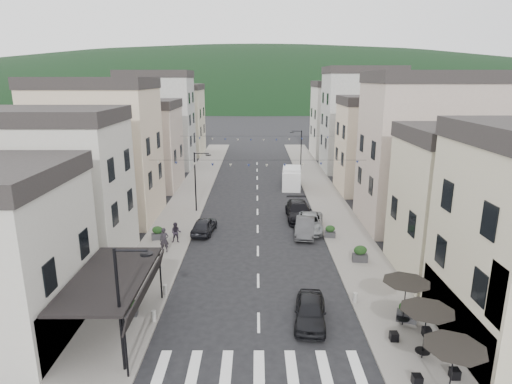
# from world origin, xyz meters

# --- Properties ---
(sidewalk_left) EXTENTS (4.00, 76.00, 0.12)m
(sidewalk_left) POSITION_xyz_m (-7.50, 32.00, 0.06)
(sidewalk_left) COLOR slate
(sidewalk_left) RESTS_ON ground
(sidewalk_right) EXTENTS (4.00, 76.00, 0.12)m
(sidewalk_right) POSITION_xyz_m (7.50, 32.00, 0.06)
(sidewalk_right) COLOR slate
(sidewalk_right) RESTS_ON ground
(hill_backdrop) EXTENTS (640.00, 360.00, 70.00)m
(hill_backdrop) POSITION_xyz_m (0.00, 300.00, 0.00)
(hill_backdrop) COLOR black
(hill_backdrop) RESTS_ON ground
(boutique_awning) EXTENTS (3.77, 7.50, 3.28)m
(boutique_awning) POSITION_xyz_m (-7.25, 5.00, 3.11)
(boutique_awning) COLOR black
(boutique_awning) RESTS_ON ground
(buildings_row_left) EXTENTS (10.20, 54.16, 14.00)m
(buildings_row_left) POSITION_xyz_m (-14.50, 37.75, 6.12)
(buildings_row_left) COLOR beige
(buildings_row_left) RESTS_ON ground
(buildings_row_right) EXTENTS (10.20, 54.16, 14.50)m
(buildings_row_right) POSITION_xyz_m (14.50, 36.59, 6.32)
(buildings_row_right) COLOR beige
(buildings_row_right) RESTS_ON ground
(cafe_terrace) EXTENTS (2.50, 8.10, 2.53)m
(cafe_terrace) POSITION_xyz_m (7.70, 2.80, 2.36)
(cafe_terrace) COLOR black
(cafe_terrace) RESTS_ON ground
(streetlamp_left_near) EXTENTS (1.70, 0.56, 6.00)m
(streetlamp_left_near) POSITION_xyz_m (-5.82, 2.00, 3.70)
(streetlamp_left_near) COLOR black
(streetlamp_left_near) RESTS_ON ground
(streetlamp_left_far) EXTENTS (1.70, 0.56, 6.00)m
(streetlamp_left_far) POSITION_xyz_m (-5.82, 26.00, 3.70)
(streetlamp_left_far) COLOR black
(streetlamp_left_far) RESTS_ON ground
(streetlamp_right_far) EXTENTS (1.70, 0.56, 6.00)m
(streetlamp_right_far) POSITION_xyz_m (5.82, 44.00, 3.70)
(streetlamp_right_far) COLOR black
(streetlamp_right_far) RESTS_ON ground
(bollards) EXTENTS (11.66, 10.26, 0.60)m
(bollards) POSITION_xyz_m (0.00, 5.50, 0.42)
(bollards) COLOR gray
(bollards) RESTS_ON ground
(bunting_near) EXTENTS (19.00, 0.28, 0.62)m
(bunting_near) POSITION_xyz_m (0.00, 22.00, 5.65)
(bunting_near) COLOR black
(bunting_near) RESTS_ON ground
(bunting_far) EXTENTS (19.00, 0.28, 0.62)m
(bunting_far) POSITION_xyz_m (0.00, 38.00, 5.65)
(bunting_far) COLOR black
(bunting_far) RESTS_ON ground
(parked_car_a) EXTENTS (2.15, 4.29, 1.40)m
(parked_car_a) POSITION_xyz_m (2.80, 6.00, 0.70)
(parked_car_a) COLOR black
(parked_car_a) RESTS_ON ground
(parked_car_b) EXTENTS (2.16, 4.63, 1.47)m
(parked_car_b) POSITION_xyz_m (4.01, 19.45, 0.73)
(parked_car_b) COLOR #363639
(parked_car_b) RESTS_ON ground
(parked_car_c) EXTENTS (3.04, 5.42, 1.43)m
(parked_car_c) POSITION_xyz_m (4.50, 20.71, 0.72)
(parked_car_c) COLOR gray
(parked_car_c) RESTS_ON ground
(parked_car_d) EXTENTS (2.32, 5.60, 1.62)m
(parked_car_d) POSITION_xyz_m (3.88, 23.69, 0.81)
(parked_car_d) COLOR black
(parked_car_d) RESTS_ON ground
(parked_car_e) EXTENTS (2.13, 4.24, 1.39)m
(parked_car_e) POSITION_xyz_m (-4.60, 19.95, 0.69)
(parked_car_e) COLOR black
(parked_car_e) RESTS_ON ground
(delivery_van) EXTENTS (2.62, 5.58, 2.59)m
(delivery_van) POSITION_xyz_m (4.19, 35.99, 1.27)
(delivery_van) COLOR silver
(delivery_van) RESTS_ON ground
(pedestrian_a) EXTENTS (0.71, 0.48, 1.89)m
(pedestrian_a) POSITION_xyz_m (-7.09, 15.58, 1.06)
(pedestrian_a) COLOR black
(pedestrian_a) RESTS_ON sidewalk_left
(pedestrian_b) EXTENTS (0.83, 0.66, 1.68)m
(pedestrian_b) POSITION_xyz_m (-6.54, 17.49, 0.96)
(pedestrian_b) COLOR #251F29
(pedestrian_b) RESTS_ON sidewalk_left
(planter_la) EXTENTS (1.05, 0.64, 1.13)m
(planter_la) POSITION_xyz_m (-7.26, 6.56, 0.67)
(planter_la) COLOR #2F2F32
(planter_la) RESTS_ON sidewalk_left
(planter_lb) EXTENTS (1.11, 0.82, 1.11)m
(planter_lb) POSITION_xyz_m (-8.20, 18.21, 0.66)
(planter_lb) COLOR #313134
(planter_lb) RESTS_ON sidewalk_left
(planter_ra) EXTENTS (1.19, 0.91, 1.18)m
(planter_ra) POSITION_xyz_m (8.04, 5.99, 0.69)
(planter_ra) COLOR #323235
(planter_ra) RESTS_ON sidewalk_right
(planter_rb) EXTENTS (1.14, 0.71, 1.21)m
(planter_rb) POSITION_xyz_m (7.34, 13.81, 0.71)
(planter_rb) COLOR #2B2B2D
(planter_rb) RESTS_ON sidewalk_right
(planter_rc) EXTENTS (0.99, 0.66, 1.02)m
(planter_rc) POSITION_xyz_m (6.00, 18.70, 0.62)
(planter_rc) COLOR #2F2E31
(planter_rc) RESTS_ON sidewalk_right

